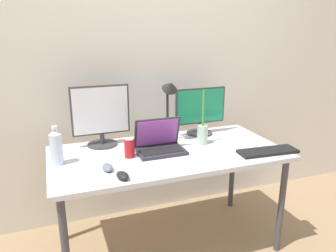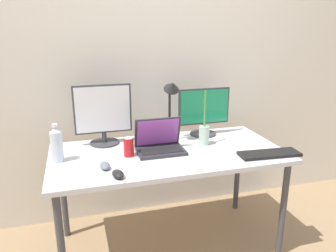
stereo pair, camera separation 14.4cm
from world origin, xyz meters
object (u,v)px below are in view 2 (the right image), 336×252
(water_bottle, at_px, (57,144))
(mouse_by_keyboard, at_px, (118,174))
(desk_lamp, at_px, (171,99))
(bamboo_vase, at_px, (204,134))
(work_desk, at_px, (168,160))
(keyboard_main, at_px, (269,154))
(mouse_by_laptop, at_px, (105,166))
(soda_can_near_keyboard, at_px, (129,147))
(monitor_left, at_px, (103,114))
(monitor_center, at_px, (204,111))
(laptop_silver, at_px, (160,144))

(water_bottle, bearing_deg, mouse_by_keyboard, -45.34)
(desk_lamp, bearing_deg, bamboo_vase, -26.46)
(work_desk, height_order, keyboard_main, keyboard_main)
(mouse_by_laptop, bearing_deg, work_desk, 16.41)
(mouse_by_keyboard, relative_size, bamboo_vase, 0.26)
(water_bottle, relative_size, soda_can_near_keyboard, 1.94)
(monitor_left, bearing_deg, mouse_by_keyboard, -88.40)
(work_desk, xyz_separation_m, bamboo_vase, (0.29, 0.06, 0.14))
(monitor_center, height_order, desk_lamp, desk_lamp)
(work_desk, relative_size, water_bottle, 6.37)
(laptop_silver, xyz_separation_m, mouse_by_laptop, (-0.39, -0.19, -0.03))
(monitor_center, distance_m, soda_can_near_keyboard, 0.70)
(work_desk, height_order, water_bottle, water_bottle)
(mouse_by_laptop, relative_size, desk_lamp, 0.22)
(laptop_silver, xyz_separation_m, keyboard_main, (0.67, -0.28, -0.04))
(mouse_by_keyboard, distance_m, soda_can_near_keyboard, 0.32)
(soda_can_near_keyboard, relative_size, desk_lamp, 0.27)
(water_bottle, distance_m, soda_can_near_keyboard, 0.45)
(monitor_center, bearing_deg, laptop_silver, -149.10)
(mouse_by_keyboard, bearing_deg, soda_can_near_keyboard, 57.63)
(monitor_left, xyz_separation_m, bamboo_vase, (0.68, -0.22, -0.14))
(mouse_by_laptop, bearing_deg, desk_lamp, 28.77)
(mouse_by_laptop, relative_size, soda_can_near_keyboard, 0.82)
(work_desk, bearing_deg, bamboo_vase, 11.83)
(monitor_center, xyz_separation_m, bamboo_vase, (-0.08, -0.21, -0.11))
(monitor_left, relative_size, mouse_by_keyboard, 4.14)
(monitor_left, height_order, water_bottle, monitor_left)
(monitor_center, relative_size, desk_lamp, 0.86)
(monitor_center, relative_size, mouse_by_laptop, 3.93)
(laptop_silver, xyz_separation_m, mouse_by_keyboard, (-0.33, -0.33, -0.03))
(work_desk, bearing_deg, monitor_left, 145.01)
(monitor_left, xyz_separation_m, mouse_by_laptop, (-0.04, -0.44, -0.20))
(mouse_by_keyboard, bearing_deg, bamboo_vase, 17.05)
(monitor_left, xyz_separation_m, laptop_silver, (0.34, -0.26, -0.17))
(mouse_by_keyboard, height_order, water_bottle, water_bottle)
(monitor_center, distance_m, laptop_silver, 0.51)
(monitor_center, distance_m, mouse_by_keyboard, 0.96)
(laptop_silver, relative_size, soda_can_near_keyboard, 2.53)
(monitor_left, height_order, monitor_center, monitor_left)
(soda_can_near_keyboard, xyz_separation_m, bamboo_vase, (0.55, 0.07, 0.02))
(mouse_by_laptop, xyz_separation_m, desk_lamp, (0.51, 0.33, 0.31))
(mouse_by_laptop, relative_size, bamboo_vase, 0.26)
(water_bottle, bearing_deg, monitor_center, 12.72)
(mouse_by_keyboard, distance_m, water_bottle, 0.48)
(mouse_by_laptop, height_order, bamboo_vase, bamboo_vase)
(mouse_by_keyboard, relative_size, water_bottle, 0.42)
(work_desk, bearing_deg, mouse_by_keyboard, -141.37)
(work_desk, relative_size, monitor_left, 3.63)
(bamboo_vase, bearing_deg, soda_can_near_keyboard, -173.12)
(monitor_center, height_order, laptop_silver, monitor_center)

